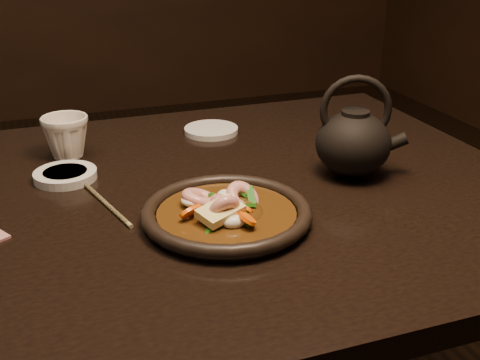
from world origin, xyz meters
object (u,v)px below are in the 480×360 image
object	(u,v)px
table	(75,250)
tea_cup	(66,136)
plate	(227,214)
teapot	(354,140)

from	to	relation	value
table	tea_cup	distance (m)	0.26
plate	teapot	size ratio (longest dim) A/B	1.45
plate	teapot	world-z (taller)	teapot
table	teapot	xyz separation A→B (m)	(0.49, -0.03, 0.14)
tea_cup	teapot	size ratio (longest dim) A/B	0.50
tea_cup	teapot	bearing A→B (deg)	-28.97
plate	table	bearing A→B (deg)	150.29
table	plate	world-z (taller)	plate
tea_cup	plate	bearing A→B (deg)	-60.45
table	teapot	bearing A→B (deg)	-3.46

